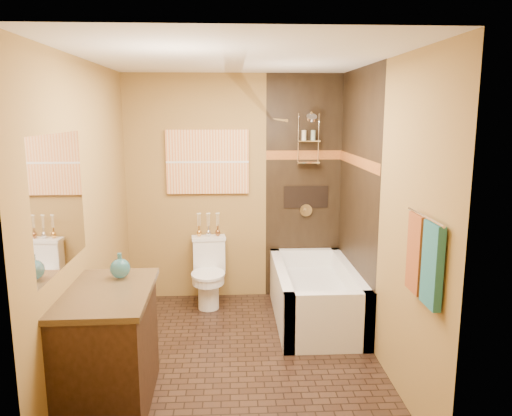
{
  "coord_description": "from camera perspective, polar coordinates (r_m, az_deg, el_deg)",
  "views": [
    {
      "loc": [
        -0.05,
        -4.0,
        2.09
      ],
      "look_at": [
        0.18,
        0.4,
        1.24
      ],
      "focal_mm": 35.0,
      "sensor_mm": 36.0,
      "label": 1
    }
  ],
  "objects": [
    {
      "name": "towel_bar",
      "position": [
        3.25,
        18.78,
        -0.97
      ],
      "size": [
        0.02,
        0.55,
        0.02
      ],
      "primitive_type": "cylinder",
      "rotation": [
        1.57,
        0.0,
        0.0
      ],
      "color": "silver",
      "rests_on": "wall_right"
    },
    {
      "name": "alcove_tile_back",
      "position": [
        5.61,
        5.48,
        2.29
      ],
      "size": [
        0.85,
        0.01,
        2.5
      ],
      "primitive_type": "cube",
      "color": "black",
      "rests_on": "wall_back"
    },
    {
      "name": "wall_back",
      "position": [
        5.56,
        -2.46,
        2.25
      ],
      "size": [
        2.4,
        0.02,
        2.5
      ],
      "primitive_type": "cube",
      "color": "olive",
      "rests_on": "floor"
    },
    {
      "name": "mosaic_band_right",
      "position": [
        4.93,
        11.49,
        5.26
      ],
      "size": [
        0.01,
        1.5,
        0.1
      ],
      "primitive_type": "cube",
      "color": "brown",
      "rests_on": "alcove_tile_right"
    },
    {
      "name": "shower_fixtures",
      "position": [
        5.46,
        6.0,
        6.43
      ],
      "size": [
        0.24,
        0.33,
        1.16
      ],
      "color": "silver",
      "rests_on": "floor"
    },
    {
      "name": "wall_front",
      "position": [
        2.64,
        -1.72,
        -7.58
      ],
      "size": [
        2.4,
        0.02,
        2.5
      ],
      "primitive_type": "cube",
      "color": "olive",
      "rests_on": "floor"
    },
    {
      "name": "bathtub",
      "position": [
        5.17,
        6.77,
        -10.31
      ],
      "size": [
        0.8,
        1.5,
        0.55
      ],
      "color": "white",
      "rests_on": "floor"
    },
    {
      "name": "ceiling",
      "position": [
        4.02,
        -2.36,
        16.81
      ],
      "size": [
        3.0,
        3.0,
        0.0
      ],
      "primitive_type": "plane",
      "color": "silver",
      "rests_on": "wall_back"
    },
    {
      "name": "vanity",
      "position": [
        3.83,
        -16.46,
        -15.1
      ],
      "size": [
        0.62,
        0.99,
        0.87
      ],
      "rotation": [
        0.0,
        0.0,
        0.02
      ],
      "color": "black",
      "rests_on": "floor"
    },
    {
      "name": "teal_bottle",
      "position": [
        3.86,
        -15.29,
        -6.38
      ],
      "size": [
        0.18,
        0.18,
        0.24
      ],
      "primitive_type": null,
      "rotation": [
        0.0,
        0.0,
        0.25
      ],
      "color": "#276A75",
      "rests_on": "vanity"
    },
    {
      "name": "wall_left",
      "position": [
        4.24,
        -18.65,
        -1.04
      ],
      "size": [
        0.02,
        3.0,
        2.5
      ],
      "primitive_type": "cube",
      "color": "olive",
      "rests_on": "floor"
    },
    {
      "name": "bud_vases",
      "position": [
        5.53,
        -5.47,
        -1.83
      ],
      "size": [
        0.26,
        0.05,
        0.26
      ],
      "color": "gold",
      "rests_on": "toilet"
    },
    {
      "name": "toilet",
      "position": [
        5.51,
        -5.44,
        -7.31
      ],
      "size": [
        0.38,
        0.56,
        0.73
      ],
      "rotation": [
        0.0,
        0.0,
        0.09
      ],
      "color": "white",
      "rests_on": "floor"
    },
    {
      "name": "wall_right",
      "position": [
        4.27,
        14.08,
        -0.7
      ],
      "size": [
        0.02,
        3.0,
        2.5
      ],
      "primitive_type": "cube",
      "color": "olive",
      "rests_on": "floor"
    },
    {
      "name": "towel_rust",
      "position": [
        3.43,
        17.86,
        -4.94
      ],
      "size": [
        0.05,
        0.22,
        0.52
      ],
      "primitive_type": "cube",
      "color": "brown",
      "rests_on": "towel_bar"
    },
    {
      "name": "towel_teal",
      "position": [
        3.2,
        19.5,
        -6.18
      ],
      "size": [
        0.05,
        0.22,
        0.52
      ],
      "primitive_type": "cube",
      "color": "#1F6369",
      "rests_on": "towel_bar"
    },
    {
      "name": "sunset_painting",
      "position": [
        5.51,
        -5.56,
        5.27
      ],
      "size": [
        0.9,
        0.04,
        0.7
      ],
      "primitive_type": "cube",
      "color": "orange",
      "rests_on": "wall_back"
    },
    {
      "name": "alcove_tile_right",
      "position": [
        4.98,
        11.44,
        1.02
      ],
      "size": [
        0.01,
        1.5,
        2.5
      ],
      "primitive_type": "cube",
      "color": "black",
      "rests_on": "wall_right"
    },
    {
      "name": "floor",
      "position": [
        4.51,
        -2.1,
        -16.64
      ],
      "size": [
        3.0,
        3.0,
        0.0
      ],
      "primitive_type": "plane",
      "color": "black",
      "rests_on": "ground"
    },
    {
      "name": "alcove_niche",
      "position": [
        5.63,
        5.73,
        1.27
      ],
      "size": [
        0.5,
        0.01,
        0.25
      ],
      "primitive_type": "cube",
      "color": "black",
      "rests_on": "alcove_tile_back"
    },
    {
      "name": "curtain_rod",
      "position": [
        4.77,
        2.45,
        10.1
      ],
      "size": [
        0.03,
        1.55,
        0.03
      ],
      "primitive_type": "cylinder",
      "rotation": [
        1.57,
        0.0,
        0.0
      ],
      "color": "silver",
      "rests_on": "wall_back"
    },
    {
      "name": "vanity_mirror",
      "position": [
        3.58,
        -21.48,
        0.71
      ],
      "size": [
        0.01,
        1.0,
        0.9
      ],
      "primitive_type": "cube",
      "color": "white",
      "rests_on": "wall_left"
    },
    {
      "name": "mosaic_band_back",
      "position": [
        5.56,
        5.57,
        6.05
      ],
      "size": [
        0.85,
        0.01,
        0.1
      ],
      "primitive_type": "cube",
      "color": "brown",
      "rests_on": "alcove_tile_back"
    }
  ]
}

